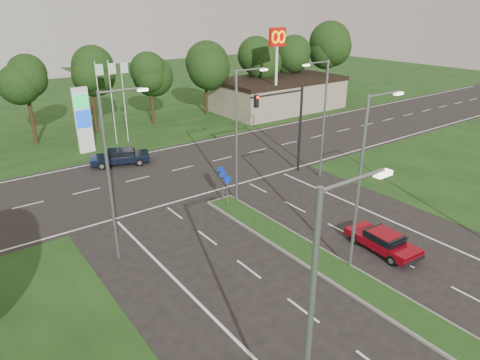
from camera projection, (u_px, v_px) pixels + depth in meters
ground at (452, 343)px, 17.27m from camera, size 160.00×160.00×0.00m
verge_far at (65, 105)px, 58.31m from camera, size 160.00×50.00×0.02m
cross_road at (172, 171)px, 35.18m from camera, size 160.00×12.00×0.02m
median_kerb at (371, 292)px, 20.24m from camera, size 2.00×26.00×0.12m
commercial_building at (279, 94)px, 55.43m from camera, size 16.00×9.00×4.00m
streetlight_median_near at (362, 176)px, 20.38m from camera, size 2.53×0.22×9.00m
streetlight_median_far at (239, 131)px, 27.84m from camera, size 2.53×0.22×9.00m
streetlight_left_near at (315, 328)px, 10.81m from camera, size 2.53×0.22×9.00m
streetlight_left_far at (112, 169)px, 21.25m from camera, size 2.53×0.22×9.00m
streetlight_right_far at (323, 114)px, 32.11m from camera, size 2.53×0.22×9.00m
traffic_signal at (288, 117)px, 32.88m from camera, size 5.10×0.42×7.00m
median_signs at (224, 180)px, 28.86m from camera, size 1.16×1.76×2.38m
gas_pylon at (85, 118)px, 38.65m from camera, size 5.80×1.26×8.00m
mcdonalds_sign at (277, 50)px, 47.97m from camera, size 2.20×0.47×10.40m
treeline_far at (97, 66)px, 44.54m from camera, size 6.00×6.00×9.90m
red_sedan at (383, 241)px, 23.56m from camera, size 1.96×4.22×1.13m
navy_sedan at (120, 157)px, 36.38m from camera, size 5.18×3.46×1.32m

